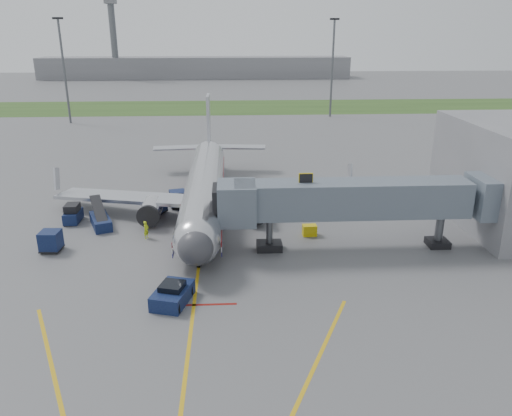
{
  "coord_description": "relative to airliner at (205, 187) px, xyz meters",
  "views": [
    {
      "loc": [
        2.7,
        -34.7,
        18.17
      ],
      "look_at": [
        4.94,
        6.95,
        3.2
      ],
      "focal_mm": 35.0,
      "sensor_mm": 36.0,
      "label": 1
    }
  ],
  "objects": [
    {
      "name": "light_mast_right",
      "position": [
        25.0,
        59.75,
        8.13
      ],
      "size": [
        2.0,
        0.44,
        20.4
      ],
      "color": "#595B60",
      "rests_on": "ground"
    },
    {
      "name": "ramp_worker",
      "position": [
        -5.1,
        -7.12,
        -1.81
      ],
      "size": [
        0.64,
        0.73,
        1.68
      ],
      "primitive_type": "imported",
      "rotation": [
        0.0,
        0.0,
        1.1
      ],
      "color": "#B8DB19",
      "rests_on": "ground"
    },
    {
      "name": "airliner",
      "position": [
        0.0,
        0.0,
        0.0
      ],
      "size": [
        32.1,
        35.67,
        10.25
      ],
      "color": "silver",
      "rests_on": "ground"
    },
    {
      "name": "light_mast_left",
      "position": [
        -30.0,
        54.75,
        8.13
      ],
      "size": [
        2.0,
        0.44,
        20.4
      ],
      "color": "#595B60",
      "rests_on": "ground"
    },
    {
      "name": "distant_terminal",
      "position": [
        -10.0,
        154.75,
        1.35
      ],
      "size": [
        120.0,
        14.0,
        8.0
      ],
      "primitive_type": "cube",
      "color": "slate",
      "rests_on": "ground"
    },
    {
      "name": "control_tower",
      "position": [
        -40.0,
        149.75,
        14.68
      ],
      "size": [
        4.0,
        4.0,
        30.0
      ],
      "color": "#595B60",
      "rests_on": "ground"
    },
    {
      "name": "apron_markings",
      "position": [
        -0.0,
        -22.65,
        -2.64
      ],
      "size": [
        21.52,
        50.0,
        0.01
      ],
      "color": "gold",
      "rests_on": "ground"
    },
    {
      "name": "baggage_cart_c",
      "position": [
        -3.0,
        1.4,
        -1.72
      ],
      "size": [
        2.07,
        2.07,
        1.83
      ],
      "color": "#0D103A",
      "rests_on": "ground"
    },
    {
      "name": "ground_power_cart",
      "position": [
        10.0,
        -7.25,
        -2.14
      ],
      "size": [
        1.32,
        0.9,
        1.03
      ],
      "color": "#DABE0C",
      "rests_on": "ground"
    },
    {
      "name": "baggage_tug",
      "position": [
        -13.05,
        -2.49,
        -1.82
      ],
      "size": [
        1.4,
        2.66,
        1.86
      ],
      "color": "#0D103A",
      "rests_on": "ground"
    },
    {
      "name": "baggage_cart_b",
      "position": [
        -5.03,
        -0.43,
        -1.71
      ],
      "size": [
        2.25,
        2.25,
        1.83
      ],
      "color": "#0D103A",
      "rests_on": "ground"
    },
    {
      "name": "grass_strip",
      "position": [
        -0.0,
        74.75,
        -2.64
      ],
      "size": [
        300.0,
        25.0,
        0.01
      ],
      "primitive_type": "cube",
      "color": "#2D4C1E",
      "rests_on": "ground"
    },
    {
      "name": "ground",
      "position": [
        -0.0,
        -15.25,
        -2.65
      ],
      "size": [
        400.0,
        400.0,
        0.0
      ],
      "primitive_type": "plane",
      "color": "#565659",
      "rests_on": "ground"
    },
    {
      "name": "belt_loader",
      "position": [
        -10.02,
        -3.86,
        -2.05
      ],
      "size": [
        3.05,
        5.04,
        2.39
      ],
      "color": "#0D103A",
      "rests_on": "ground"
    },
    {
      "name": "jet_bridge",
      "position": [
        12.86,
        -10.25,
        1.82
      ],
      "size": [
        25.3,
        4.0,
        6.9
      ],
      "color": "slate",
      "rests_on": "ground"
    },
    {
      "name": "pushback_tug",
      "position": [
        -1.51,
        -18.75,
        -2.04
      ],
      "size": [
        3.03,
        3.96,
        1.46
      ],
      "color": "#0D103A",
      "rests_on": "ground"
    },
    {
      "name": "baggage_cart_a",
      "position": [
        -12.91,
        -9.48,
        -1.72
      ],
      "size": [
        1.79,
        1.79,
        1.83
      ],
      "color": "#0D103A",
      "rests_on": "ground"
    }
  ]
}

